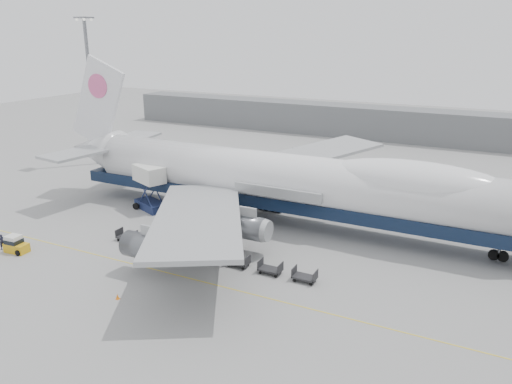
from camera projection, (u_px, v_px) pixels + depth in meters
The scene contains 16 objects.
ground at pixel (235, 258), 53.06m from camera, with size 260.00×260.00×0.00m, color gray.
apron_line at pixel (205, 282), 47.95m from camera, with size 60.00×0.15×0.01m, color gold.
hangar at pixel (343, 120), 115.83m from camera, with size 110.00×8.00×7.00m, color slate.
floodlight_mast at pixel (90, 84), 87.08m from camera, with size 2.40×2.40×25.43m.
airliner at pixel (287, 180), 61.28m from camera, with size 67.00×55.30×19.98m.
catering_truck at pixel (150, 185), 66.79m from camera, with size 5.54×4.70×6.10m.
baggage_tug at pixel (15, 245), 54.39m from camera, with size 2.66×1.57×1.88m.
ground_worker at pixel (2, 242), 55.02m from camera, with size 0.64×0.42×1.76m, color black.
traffic_cone at pixel (117, 297), 44.90m from camera, with size 0.34×0.34×0.51m.
dolly_0 at pixel (127, 236), 57.37m from camera, with size 2.30×1.35×1.30m.
dolly_1 at pixel (152, 242), 55.81m from camera, with size 2.30×1.35×1.30m.
dolly_2 at pixel (179, 248), 54.25m from camera, with size 2.30×1.35×1.30m.
dolly_3 at pixel (208, 255), 52.69m from camera, with size 2.30×1.35×1.30m.
dolly_4 at pixel (238, 261), 51.13m from camera, with size 2.30×1.35×1.30m.
dolly_5 at pixel (270, 269), 49.57m from camera, with size 2.30×1.35×1.30m.
dolly_6 at pixel (305, 276), 48.01m from camera, with size 2.30×1.35×1.30m.
Camera 1 is at (23.68, -42.23, 22.94)m, focal length 35.00 mm.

